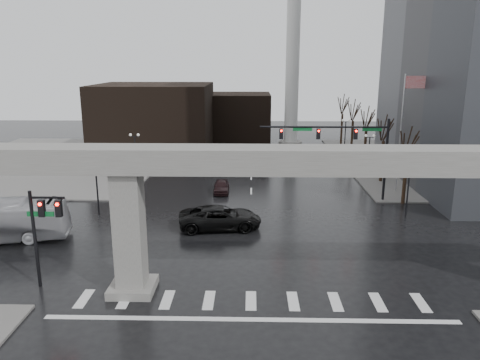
# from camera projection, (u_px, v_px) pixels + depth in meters

# --- Properties ---
(ground) EXTENTS (160.00, 160.00, 0.00)m
(ground) POSITION_uv_depth(u_px,v_px,m) (251.00, 292.00, 27.60)
(ground) COLOR black
(ground) RESTS_ON ground
(sidewalk_ne) EXTENTS (28.00, 36.00, 0.15)m
(sidewalk_ne) POSITION_uv_depth(u_px,v_px,m) (448.00, 163.00, 61.84)
(sidewalk_ne) COLOR slate
(sidewalk_ne) RESTS_ON ground
(sidewalk_nw) EXTENTS (28.00, 36.00, 0.15)m
(sidewalk_nw) POSITION_uv_depth(u_px,v_px,m) (59.00, 161.00, 63.04)
(sidewalk_nw) COLOR slate
(sidewalk_nw) RESTS_ON ground
(elevated_guideway) EXTENTS (48.00, 2.60, 8.70)m
(elevated_guideway) POSITION_uv_depth(u_px,v_px,m) (275.00, 180.00, 25.86)
(elevated_guideway) COLOR gray
(elevated_guideway) RESTS_ON ground
(building_far_left) EXTENTS (16.00, 14.00, 10.00)m
(building_far_left) POSITION_uv_depth(u_px,v_px,m) (154.00, 119.00, 67.34)
(building_far_left) COLOR black
(building_far_left) RESTS_ON ground
(building_far_mid) EXTENTS (10.00, 10.00, 8.00)m
(building_far_mid) POSITION_uv_depth(u_px,v_px,m) (239.00, 118.00, 77.00)
(building_far_mid) COLOR black
(building_far_mid) RESTS_ON ground
(smokestack) EXTENTS (3.60, 3.60, 30.00)m
(smokestack) POSITION_uv_depth(u_px,v_px,m) (293.00, 60.00, 68.68)
(smokestack) COLOR silver
(smokestack) RESTS_ON ground
(signal_mast_arm) EXTENTS (12.12, 0.43, 8.00)m
(signal_mast_arm) POSITION_uv_depth(u_px,v_px,m) (347.00, 142.00, 44.14)
(signal_mast_arm) COLOR black
(signal_mast_arm) RESTS_ON ground
(signal_left_pole) EXTENTS (2.30, 0.30, 6.00)m
(signal_left_pole) POSITION_uv_depth(u_px,v_px,m) (42.00, 223.00, 27.35)
(signal_left_pole) COLOR black
(signal_left_pole) RESTS_ON ground
(flagpole_assembly) EXTENTS (2.06, 0.12, 12.00)m
(flagpole_assembly) POSITION_uv_depth(u_px,v_px,m) (405.00, 120.00, 46.67)
(flagpole_assembly) COLOR silver
(flagpole_assembly) RESTS_ON ground
(lamp_right_0) EXTENTS (1.22, 0.32, 5.11)m
(lamp_right_0) POSITION_uv_depth(u_px,v_px,m) (409.00, 178.00, 39.98)
(lamp_right_0) COLOR black
(lamp_right_0) RESTS_ON ground
(lamp_right_1) EXTENTS (1.22, 0.32, 5.11)m
(lamp_right_1) POSITION_uv_depth(u_px,v_px,m) (369.00, 148.00, 53.54)
(lamp_right_1) COLOR black
(lamp_right_1) RESTS_ON ground
(lamp_right_2) EXTENTS (1.22, 0.32, 5.11)m
(lamp_right_2) POSITION_uv_depth(u_px,v_px,m) (345.00, 131.00, 67.09)
(lamp_right_2) COLOR black
(lamp_right_2) RESTS_ON ground
(lamp_left_0) EXTENTS (1.22, 0.32, 5.11)m
(lamp_left_0) POSITION_uv_depth(u_px,v_px,m) (96.00, 177.00, 40.60)
(lamp_left_0) COLOR black
(lamp_left_0) RESTS_ON ground
(lamp_left_1) EXTENTS (1.22, 0.32, 5.11)m
(lamp_left_1) POSITION_uv_depth(u_px,v_px,m) (135.00, 147.00, 54.16)
(lamp_left_1) COLOR black
(lamp_left_1) RESTS_ON ground
(lamp_left_2) EXTENTS (1.22, 0.32, 5.11)m
(lamp_left_2) POSITION_uv_depth(u_px,v_px,m) (158.00, 130.00, 67.71)
(lamp_left_2) COLOR black
(lamp_left_2) RESTS_ON ground
(tree_right_0) EXTENTS (1.09, 1.58, 7.50)m
(tree_right_0) POSITION_uv_depth(u_px,v_px,m) (405.00, 175.00, 44.02)
(tree_right_0) COLOR black
(tree_right_0) RESTS_ON ground
(tree_right_1) EXTENTS (1.09, 1.61, 7.67)m
(tree_right_1) POSITION_uv_depth(u_px,v_px,m) (382.00, 157.00, 51.75)
(tree_right_1) COLOR black
(tree_right_1) RESTS_ON ground
(tree_right_2) EXTENTS (1.10, 1.63, 7.85)m
(tree_right_2) POSITION_uv_depth(u_px,v_px,m) (365.00, 144.00, 59.48)
(tree_right_2) COLOR black
(tree_right_2) RESTS_ON ground
(tree_right_3) EXTENTS (1.11, 1.66, 8.02)m
(tree_right_3) POSITION_uv_depth(u_px,v_px,m) (352.00, 134.00, 67.20)
(tree_right_3) COLOR black
(tree_right_3) RESTS_ON ground
(tree_right_4) EXTENTS (1.12, 1.69, 8.19)m
(tree_right_4) POSITION_uv_depth(u_px,v_px,m) (342.00, 126.00, 74.93)
(tree_right_4) COLOR black
(tree_right_4) RESTS_ON ground
(pickup_truck) EXTENTS (6.97, 3.84, 1.85)m
(pickup_truck) POSITION_uv_depth(u_px,v_px,m) (220.00, 218.00, 37.83)
(pickup_truck) COLOR black
(pickup_truck) RESTS_ON ground
(far_car) EXTENTS (1.63, 3.89, 1.31)m
(far_car) POSITION_uv_depth(u_px,v_px,m) (221.00, 186.00, 48.19)
(far_car) COLOR black
(far_car) RESTS_ON ground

